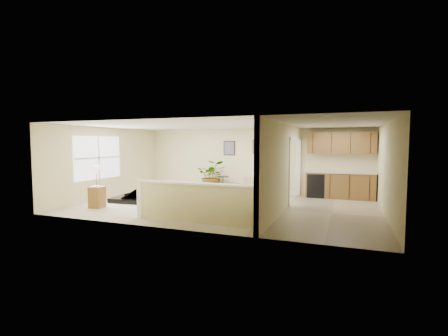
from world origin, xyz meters
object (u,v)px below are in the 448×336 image
at_px(piano, 139,183).
at_px(small_plant, 285,192).
at_px(palm_plant, 212,176).
at_px(piano_bench, 189,196).
at_px(loveseat, 248,185).
at_px(accent_table, 223,182).
at_px(lamp_stand, 97,190).

relative_size(piano, small_plant, 3.79).
height_order(palm_plant, small_plant, palm_plant).
relative_size(piano_bench, palm_plant, 0.55).
xyz_separation_m(loveseat, accent_table, (-0.99, -0.17, 0.11)).
height_order(loveseat, small_plant, loveseat).
bearing_deg(loveseat, piano_bench, -90.36).
height_order(piano, loveseat, piano).
xyz_separation_m(piano_bench, accent_table, (0.17, 2.59, 0.16)).
height_order(accent_table, lamp_stand, lamp_stand).
xyz_separation_m(small_plant, lamp_stand, (-4.97, -3.83, 0.33)).
distance_m(accent_table, palm_plant, 0.58).
bearing_deg(small_plant, piano_bench, -140.03).
xyz_separation_m(palm_plant, lamp_stand, (-1.95, -4.31, -0.08)).
height_order(piano_bench, palm_plant, palm_plant).
relative_size(piano_bench, accent_table, 1.19).
height_order(piano, piano_bench, piano).
distance_m(piano, small_plant, 5.12).
relative_size(piano, loveseat, 1.10).
distance_m(accent_table, lamp_stand, 4.86).
relative_size(accent_table, lamp_stand, 0.51).
bearing_deg(piano_bench, piano, -177.53).
height_order(piano_bench, accent_table, accent_table).
relative_size(piano_bench, lamp_stand, 0.60).
distance_m(small_plant, lamp_stand, 6.28).
height_order(piano, palm_plant, piano).
xyz_separation_m(piano, accent_table, (2.05, 2.67, -0.17)).
distance_m(piano, accent_table, 3.37).
bearing_deg(lamp_stand, piano_bench, 34.72).
distance_m(piano_bench, small_plant, 3.48).
distance_m(loveseat, small_plant, 1.60).
distance_m(piano, palm_plant, 3.19).
distance_m(piano_bench, loveseat, 3.00).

